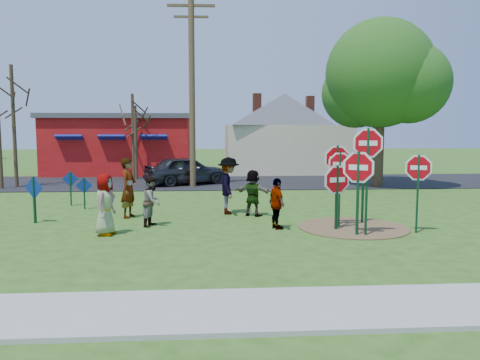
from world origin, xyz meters
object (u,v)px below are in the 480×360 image
Objects in this scene: stop_sign_c at (368,156)px; suv at (186,170)px; stop_sign_d at (363,175)px; stop_sign_a at (358,175)px; person_b at (129,188)px; stop_sign_b at (340,171)px; person_a at (105,204)px; leafy_tree at (383,80)px; utility_pole at (192,87)px.

stop_sign_c is 13.55m from suv.
stop_sign_a is at bearing -128.98° from stop_sign_d.
stop_sign_a is at bearing -99.58° from person_b.
stop_sign_d is 12.20m from suv.
person_b is at bearing 173.55° from stop_sign_b.
stop_sign_d is (0.69, 1.64, -0.16)m from stop_sign_a.
leafy_tree is (11.41, 10.17, 4.51)m from person_a.
utility_pole is 1.15× the size of leafy_tree.
person_b is (-6.85, 3.15, -1.18)m from stop_sign_c.
leafy_tree reaches higher than stop_sign_a.
stop_sign_c is at bearing -121.63° from stop_sign_d.
person_b is 0.45× the size of suv.
person_a is 11.74m from utility_pole.
utility_pole is at bearing 103.47° from stop_sign_d.
suv is at bearing 125.10° from stop_sign_b.
person_b is (-6.62, 3.11, -0.69)m from stop_sign_a.
stop_sign_c is at bearing -112.12° from leafy_tree.
stop_sign_b is 11.72m from utility_pole.
stop_sign_c is 1.43× the size of stop_sign_d.
stop_sign_d is at bearing 99.58° from stop_sign_a.
utility_pole reaches higher than person_b.
suv is (-5.41, 12.35, -1.37)m from stop_sign_c.
leafy_tree reaches higher than person_a.
person_b is at bearing 165.49° from stop_sign_c.
utility_pole reaches higher than stop_sign_b.
person_a is 15.93m from leafy_tree.
person_b is 9.31m from suv.
leafy_tree is (4.59, 10.69, 3.69)m from stop_sign_a.
stop_sign_b is at bearing 132.97° from stop_sign_a.
stop_sign_b is at bearing -65.75° from utility_pole.
person_b is (-7.31, 1.47, -0.53)m from stop_sign_d.
stop_sign_a is 1.79m from stop_sign_d.
stop_sign_d is 11.66m from utility_pole.
stop_sign_a is at bearing -83.42° from person_a.
suv is (-4.98, 11.24, -0.90)m from stop_sign_b.
utility_pole is at bearing 176.23° from leafy_tree.
person_a is at bearing -174.39° from stop_sign_c.
stop_sign_d is at bearing -85.76° from person_b.
suv is at bearing 110.21° from utility_pole.
suv is at bearing 123.85° from stop_sign_c.
utility_pole is at bearing 145.42° from stop_sign_a.
stop_sign_b is 1.20× the size of person_b.
stop_sign_d reaches higher than suv.
stop_sign_d is 7.62m from person_a.
utility_pole reaches higher than leafy_tree.
stop_sign_c reaches higher than stop_sign_a.
utility_pole is at bearing 0.42° from person_a.
person_a is at bearing 147.66° from suv.
stop_sign_a is 13.38m from suv.
leafy_tree is at bearing 99.14° from stop_sign_a.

